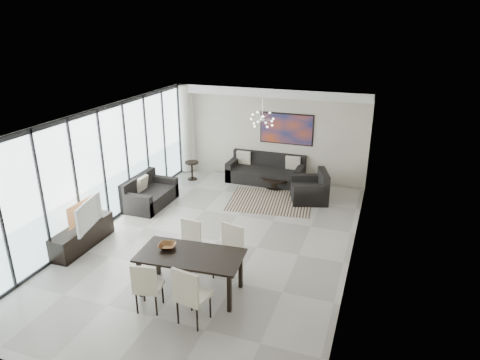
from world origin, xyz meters
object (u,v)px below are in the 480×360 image
at_px(coffee_table, 276,182).
at_px(sofa_main, 266,173).
at_px(television, 84,214).
at_px(dining_table, 190,258).
at_px(tv_console, 82,236).

distance_m(coffee_table, sofa_main, 0.57).
height_order(sofa_main, television, television).
distance_m(television, dining_table, 2.98).
relative_size(television, dining_table, 0.55).
distance_m(sofa_main, television, 5.96).
bearing_deg(sofa_main, tv_console, -117.35).
bearing_deg(coffee_table, dining_table, -91.17).
height_order(coffee_table, dining_table, dining_table).
xyz_separation_m(sofa_main, television, (-2.59, -5.34, 0.56)).
bearing_deg(television, sofa_main, -37.94).
bearing_deg(television, tv_console, 69.35).
height_order(sofa_main, dining_table, sofa_main).
bearing_deg(tv_console, coffee_table, 57.39).
bearing_deg(dining_table, coffee_table, 88.83).
height_order(coffee_table, tv_console, tv_console).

